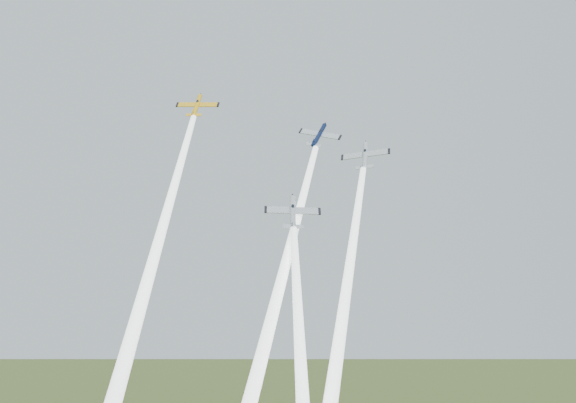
# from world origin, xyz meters

# --- Properties ---
(plane_yellow) EXTENTS (7.90, 5.98, 6.66)m
(plane_yellow) POSITION_xyz_m (-15.94, 7.48, 110.23)
(plane_yellow) COLOR #EEB014
(smoke_trail_yellow) EXTENTS (5.53, 46.23, 56.39)m
(smoke_trail_yellow) POSITION_xyz_m (-17.63, -16.66, 80.28)
(smoke_trail_yellow) COLOR white
(plane_navy) EXTENTS (8.98, 6.52, 7.55)m
(plane_navy) POSITION_xyz_m (4.50, 3.43, 103.98)
(plane_navy) COLOR #0D183B
(smoke_trail_navy) EXTENTS (14.32, 45.64, 56.95)m
(smoke_trail_navy) POSITION_xyz_m (-1.83, -20.16, 73.75)
(smoke_trail_navy) COLOR white
(plane_silver_right) EXTENTS (8.60, 7.60, 7.52)m
(plane_silver_right) POSITION_xyz_m (11.83, 4.21, 100.74)
(plane_silver_right) COLOR silver
(smoke_trail_silver_right) EXTENTS (11.85, 43.53, 53.79)m
(smoke_trail_silver_right) POSITION_xyz_m (6.80, -18.38, 72.09)
(smoke_trail_silver_right) COLOR white
(plane_silver_low) EXTENTS (8.36, 6.71, 7.16)m
(plane_silver_low) POSITION_xyz_m (0.81, -9.06, 90.04)
(plane_silver_low) COLOR #B5BBC4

